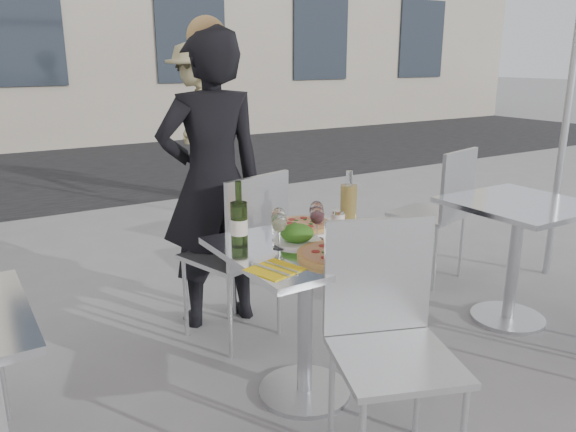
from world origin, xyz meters
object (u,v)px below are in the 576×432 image
pizza_far (303,226)px  wineglass_white_a (279,224)px  napkin_left (274,269)px  wineglass_red_a (317,216)px  sugar_shaker (338,221)px  wine_bottle (239,222)px  side_chair_rfar (441,204)px  main_table (305,289)px  salad_plate (297,235)px  chair_near (387,326)px  woman_diner (212,182)px  pedestrian_b (198,122)px  wineglass_red_b (316,211)px  wineglass_white_b (279,218)px  chair_far (243,244)px  side_table_right (517,236)px  pizza_near (338,254)px  carafe (348,206)px  napkin_right (380,247)px

pizza_far → wineglass_white_a: 0.32m
napkin_left → wineglass_red_a: bearing=16.7°
pizza_far → sugar_shaker: (0.11, -0.13, 0.04)m
wine_bottle → side_chair_rfar: bearing=16.4°
main_table → salad_plate: 0.25m
chair_near → woman_diner: woman_diner is taller
pedestrian_b → wineglass_red_b: pedestrian_b is taller
woman_diner → pizza_far: woman_diner is taller
side_chair_rfar → napkin_left: size_ratio=4.32×
chair_near → pizza_far: (0.10, 0.73, 0.19)m
pedestrian_b → wineglass_white_a: 4.01m
sugar_shaker → wineglass_white_b: wineglass_white_b is taller
woman_diner → salad_plate: (0.01, -0.90, -0.08)m
chair_far → sugar_shaker: (0.23, -0.54, 0.23)m
main_table → side_table_right: bearing=0.0°
wineglass_white_a → pizza_far: bearing=36.3°
pedestrian_b → wineglass_red_b: 3.85m
pizza_near → wineglass_white_b: (-0.10, 0.31, 0.10)m
pedestrian_b → wineglass_red_a: pedestrian_b is taller
pizza_far → pedestrian_b: bearing=74.7°
woman_diner → wineglass_red_b: 0.84m
woman_diner → wineglass_white_b: bearing=92.0°
salad_plate → main_table: bearing=-78.2°
woman_diner → pedestrian_b: (1.14, 2.90, 0.01)m
chair_near → wine_bottle: bearing=133.7°
pizza_far → wineglass_white_b: wineglass_white_b is taller
wineglass_white_a → wineglass_red_b: bearing=19.8°
wineglass_red_b → napkin_left: (-0.41, -0.31, -0.11)m
woman_diner → wineglass_white_a: size_ratio=10.96×
chair_near → salad_plate: chair_near is taller
main_table → pizza_near: pizza_near is taller
carafe → napkin_left: size_ratio=1.30×
pedestrian_b → wineglass_red_b: bearing=-3.0°
napkin_right → napkin_left: bearing=160.1°
pedestrian_b → carafe: 3.84m
chair_near → pizza_far: chair_near is taller
main_table → wine_bottle: size_ratio=2.54×
side_table_right → pizza_near: pizza_near is taller
woman_diner → carafe: 0.92m
main_table → pedestrian_b: pedestrian_b is taller
pizza_near → woman_diner: bearing=92.6°
salad_plate → sugar_shaker: bearing=7.2°
chair_far → pedestrian_b: size_ratio=0.56×
main_table → wine_bottle: (-0.26, 0.14, 0.32)m
wine_bottle → napkin_left: size_ratio=1.33×
chair_far → pedestrian_b: bearing=-125.1°
pedestrian_b → wine_bottle: pedestrian_b is taller
side_chair_rfar → napkin_right: (-1.34, -0.89, 0.18)m
wineglass_red_b → napkin_right: bearing=-70.3°
pizza_far → salad_plate: 0.21m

